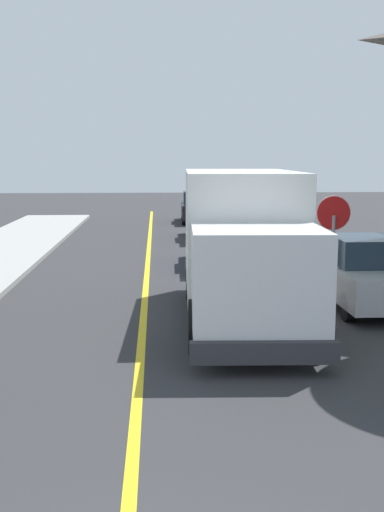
% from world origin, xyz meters
% --- Properties ---
extents(centre_line_yellow, '(0.16, 56.00, 0.01)m').
position_xyz_m(centre_line_yellow, '(0.00, 10.00, 0.00)').
color(centre_line_yellow, gold).
rests_on(centre_line_yellow, ground).
extents(box_truck, '(2.67, 7.27, 3.20)m').
position_xyz_m(box_truck, '(2.16, 9.99, 1.77)').
color(box_truck, silver).
rests_on(box_truck, ground).
extents(parked_car_near, '(1.90, 4.44, 1.67)m').
position_xyz_m(parked_car_near, '(2.32, 16.84, 0.79)').
color(parked_car_near, '#2D4793').
rests_on(parked_car_near, ground).
extents(parked_car_mid, '(1.85, 4.42, 1.67)m').
position_xyz_m(parked_car_mid, '(2.55, 23.80, 0.79)').
color(parked_car_mid, '#B7B7BC').
rests_on(parked_car_mid, ground).
extents(parked_car_far, '(1.91, 4.44, 1.67)m').
position_xyz_m(parked_car_far, '(2.57, 31.03, 0.79)').
color(parked_car_far, black).
rests_on(parked_car_far, ground).
extents(parked_van_across, '(1.85, 4.42, 1.67)m').
position_xyz_m(parked_van_across, '(5.20, 11.01, 0.79)').
color(parked_van_across, '#B7B7BC').
rests_on(parked_van_across, ground).
extents(stop_sign, '(0.80, 0.10, 2.65)m').
position_xyz_m(stop_sign, '(4.32, 10.65, 1.86)').
color(stop_sign, gray).
rests_on(stop_sign, ground).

